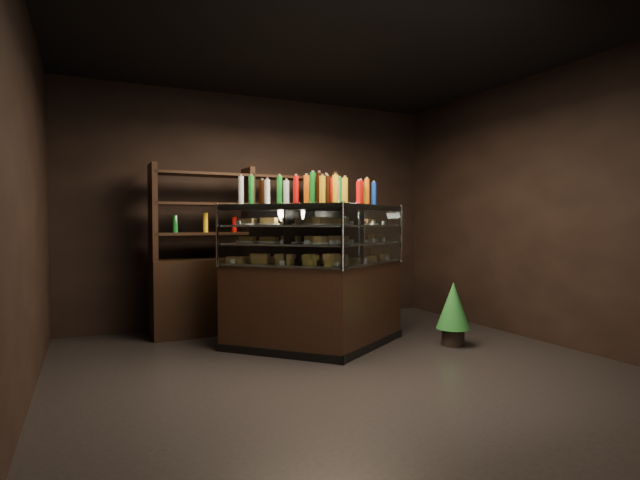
% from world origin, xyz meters
% --- Properties ---
extents(ground, '(5.00, 5.00, 0.00)m').
position_xyz_m(ground, '(0.00, 0.00, 0.00)').
color(ground, black).
rests_on(ground, ground).
extents(room_shell, '(5.02, 5.02, 3.01)m').
position_xyz_m(room_shell, '(0.00, 0.00, 1.94)').
color(room_shell, black).
rests_on(room_shell, ground).
extents(display_case, '(2.13, 1.50, 1.53)m').
position_xyz_m(display_case, '(0.12, 0.88, 0.51)').
color(display_case, black).
rests_on(display_case, ground).
extents(food_display, '(1.73, 1.03, 0.47)m').
position_xyz_m(food_display, '(0.12, 0.87, 1.17)').
color(food_display, gold).
rests_on(food_display, display_case).
extents(bottles_top, '(1.55, 0.89, 0.30)m').
position_xyz_m(bottles_top, '(0.12, 0.88, 1.66)').
color(bottles_top, yellow).
rests_on(bottles_top, display_case).
extents(potted_conifer, '(0.36, 0.36, 0.78)m').
position_xyz_m(potted_conifer, '(1.48, 0.35, 0.44)').
color(potted_conifer, black).
rests_on(potted_conifer, ground).
extents(back_shelving, '(2.32, 0.47, 2.00)m').
position_xyz_m(back_shelving, '(-0.30, 2.05, 0.61)').
color(back_shelving, black).
rests_on(back_shelving, ground).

